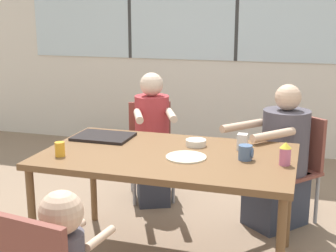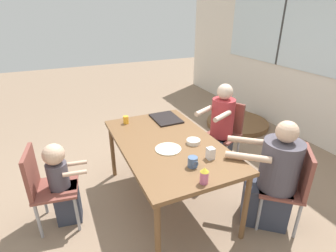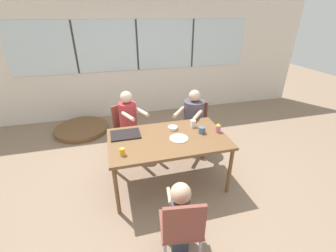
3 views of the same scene
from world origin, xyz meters
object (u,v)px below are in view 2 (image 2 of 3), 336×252
at_px(person_man_blue_shirt, 273,180).
at_px(sippy_cup, 204,175).
at_px(coffee_mug, 193,162).
at_px(person_toddler, 62,185).
at_px(juice_glass, 126,120).
at_px(chair_for_man_blue_shirt, 292,182).
at_px(chair_for_woman_green_shirt, 226,127).
at_px(person_woman_green_shirt, 220,130).
at_px(milk_carton_small, 210,153).
at_px(folded_table_stack, 237,123).
at_px(bowl_white_shallow, 193,142).
at_px(chair_for_toddler, 44,183).

xyz_separation_m(person_man_blue_shirt, sippy_cup, (0.06, -0.83, 0.34)).
bearing_deg(sippy_cup, person_man_blue_shirt, 94.46).
bearing_deg(sippy_cup, coffee_mug, 172.26).
xyz_separation_m(person_toddler, juice_glass, (-0.47, 0.79, 0.36)).
height_order(chair_for_man_blue_shirt, sippy_cup, sippy_cup).
relative_size(coffee_mug, juice_glass, 1.01).
relative_size(person_man_blue_shirt, juice_glass, 12.22).
xyz_separation_m(chair_for_woman_green_shirt, person_woman_green_shirt, (0.07, -0.15, 0.02)).
xyz_separation_m(milk_carton_small, folded_table_stack, (-1.82, 1.80, -0.76)).
relative_size(sippy_cup, bowl_white_shallow, 1.01).
bearing_deg(folded_table_stack, chair_for_man_blue_shirt, -26.82).
height_order(chair_for_man_blue_shirt, person_woman_green_shirt, person_woman_green_shirt).
bearing_deg(juice_glass, sippy_cup, 9.81).
bearing_deg(person_toddler, person_woman_green_shirt, 106.43).
bearing_deg(folded_table_stack, person_man_blue_shirt, -30.84).
xyz_separation_m(chair_for_toddler, juice_glass, (-0.45, 0.94, 0.30)).
distance_m(chair_for_man_blue_shirt, coffee_mug, 1.01).
bearing_deg(chair_for_toddler, bowl_white_shallow, 86.21).
distance_m(juice_glass, bowl_white_shallow, 0.90).
bearing_deg(person_man_blue_shirt, sippy_cup, 134.09).
relative_size(chair_for_woman_green_shirt, person_man_blue_shirt, 0.76).
bearing_deg(chair_for_man_blue_shirt, coffee_mug, 112.80).
bearing_deg(milk_carton_small, coffee_mug, -76.13).
bearing_deg(milk_carton_small, juice_glass, -156.07).
height_order(person_toddler, bowl_white_shallow, person_toddler).
bearing_deg(person_woman_green_shirt, milk_carton_small, 115.52).
distance_m(person_woman_green_shirt, bowl_white_shallow, 0.96).
relative_size(person_woman_green_shirt, person_toddler, 1.29).
relative_size(chair_for_woman_green_shirt, chair_for_man_blue_shirt, 1.00).
relative_size(person_toddler, milk_carton_small, 8.29).
relative_size(sippy_cup, milk_carton_small, 1.31).
height_order(chair_for_man_blue_shirt, coffee_mug, coffee_mug).
relative_size(chair_for_man_blue_shirt, juice_glass, 9.28).
xyz_separation_m(chair_for_toddler, sippy_cup, (0.91, 1.18, 0.33)).
xyz_separation_m(chair_for_man_blue_shirt, chair_for_toddler, (-0.96, -2.14, 0.00)).
xyz_separation_m(coffee_mug, milk_carton_small, (-0.05, 0.21, 0.01)).
xyz_separation_m(coffee_mug, bowl_white_shallow, (-0.36, 0.21, -0.02)).
bearing_deg(juice_glass, chair_for_woman_green_shirt, 84.63).
xyz_separation_m(chair_for_woman_green_shirt, bowl_white_shallow, (0.63, -0.89, 0.28)).
height_order(person_man_blue_shirt, person_toddler, person_man_blue_shirt).
distance_m(chair_for_toddler, person_toddler, 0.16).
distance_m(chair_for_woman_green_shirt, coffee_mug, 1.51).
distance_m(chair_for_woman_green_shirt, folded_table_stack, 1.34).
relative_size(chair_for_toddler, sippy_cup, 6.02).
bearing_deg(coffee_mug, chair_for_woman_green_shirt, 132.29).
height_order(chair_for_man_blue_shirt, person_man_blue_shirt, person_man_blue_shirt).
relative_size(person_toddler, coffee_mug, 9.62).
bearing_deg(juice_glass, chair_for_man_blue_shirt, 40.32).
xyz_separation_m(coffee_mug, folded_table_stack, (-1.87, 2.01, -0.76)).
xyz_separation_m(person_woman_green_shirt, sippy_cup, (1.16, -0.98, 0.31)).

